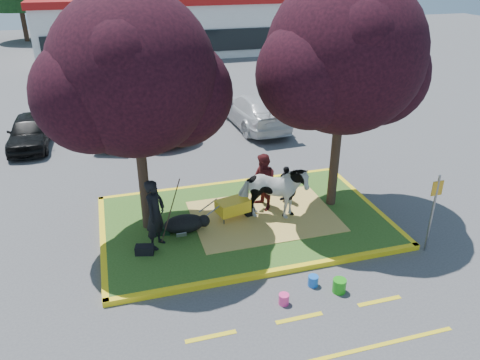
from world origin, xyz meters
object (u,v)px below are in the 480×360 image
object	(u,v)px
car_silver	(119,127)
cow	(272,193)
handler	(155,214)
car_black	(30,131)
bucket_blue	(313,281)
calf	(184,224)
bucket_pink	(284,299)
bucket_green	(339,286)
wheelbarrow	(233,206)
sign_post	(434,206)

from	to	relation	value
car_silver	cow	bearing A→B (deg)	134.78
cow	handler	distance (m)	3.47
car_black	handler	bearing A→B (deg)	-64.09
bucket_blue	car_silver	world-z (taller)	car_silver
cow	bucket_blue	world-z (taller)	cow
cow	calf	world-z (taller)	cow
calf	cow	bearing A→B (deg)	0.28
cow	bucket_pink	distance (m)	3.72
bucket_green	bucket_pink	xyz separation A→B (m)	(-1.41, -0.04, -0.04)
bucket_blue	car_black	world-z (taller)	car_black
cow	bucket_blue	xyz separation A→B (m)	(-0.03, -3.07, -0.87)
wheelbarrow	sign_post	distance (m)	5.46
handler	bucket_green	bearing A→B (deg)	-92.16
cow	handler	xyz separation A→B (m)	(-3.44, -0.51, 0.12)
handler	sign_post	world-z (taller)	sign_post
bucket_blue	sign_post	bearing A→B (deg)	8.67
calf	car_silver	bearing A→B (deg)	99.30
calf	sign_post	xyz separation A→B (m)	(6.13, -2.52, 0.96)
sign_post	bucket_blue	world-z (taller)	sign_post
calf	handler	world-z (taller)	handler
handler	cow	bearing A→B (deg)	-46.74
bucket_green	bucket_blue	world-z (taller)	bucket_green
bucket_blue	cow	bearing A→B (deg)	89.35
sign_post	car_silver	xyz separation A→B (m)	(-7.47, 10.84, -0.77)
handler	car_black	world-z (taller)	handler
bucket_blue	handler	bearing A→B (deg)	143.05
handler	bucket_pink	xyz separation A→B (m)	(2.49, -2.98, -0.99)
calf	bucket_pink	distance (m)	3.87
bucket_blue	bucket_green	bearing A→B (deg)	-37.51
bucket_pink	wheelbarrow	bearing A→B (deg)	92.51
car_black	car_silver	world-z (taller)	car_black
wheelbarrow	bucket_green	distance (m)	4.05
cow	bucket_green	world-z (taller)	cow
car_silver	car_black	bearing A→B (deg)	13.77
handler	car_silver	distance (m)	8.85
cow	bucket_green	distance (m)	3.58
cow	calf	bearing A→B (deg)	110.12
wheelbarrow	bucket_pink	bearing A→B (deg)	-100.94
calf	bucket_blue	bearing A→B (deg)	-49.62
wheelbarrow	bucket_green	bearing A→B (deg)	-80.39
wheelbarrow	calf	bearing A→B (deg)	176.54
bucket_green	car_black	world-z (taller)	car_black
cow	bucket_pink	world-z (taller)	cow
car_black	calf	bearing A→B (deg)	-58.61
bucket_pink	car_black	distance (m)	13.82
calf	car_black	xyz separation A→B (m)	(-4.90, 8.67, 0.25)
sign_post	bucket_pink	xyz separation A→B (m)	(-4.46, -0.96, -1.23)
calf	car_silver	size ratio (longest dim) A/B	0.32
sign_post	cow	bearing A→B (deg)	143.14
bucket_green	bucket_pink	world-z (taller)	bucket_green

